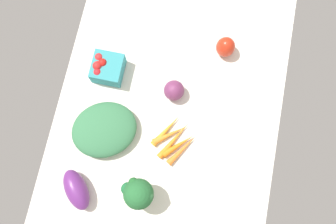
# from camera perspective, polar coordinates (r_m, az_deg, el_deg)

# --- Properties ---
(tablecloth) EXTENTS (1.04, 0.76, 0.02)m
(tablecloth) POSITION_cam_1_polar(r_m,az_deg,el_deg) (1.23, 0.00, -0.30)
(tablecloth) COLOR silver
(tablecloth) RESTS_ON ground
(broccoli_head) EXTENTS (0.09, 0.11, 0.14)m
(broccoli_head) POSITION_cam_1_polar(r_m,az_deg,el_deg) (1.11, -4.82, -12.83)
(broccoli_head) COLOR #A8CC83
(broccoli_head) RESTS_ON tablecloth
(carrot_bunch) EXTENTS (0.18, 0.15, 0.02)m
(carrot_bunch) POSITION_cam_1_polar(r_m,az_deg,el_deg) (1.20, 0.99, -4.50)
(carrot_bunch) COLOR orange
(carrot_bunch) RESTS_ON tablecloth
(bell_pepper_red) EXTENTS (0.08, 0.08, 0.08)m
(bell_pepper_red) POSITION_cam_1_polar(r_m,az_deg,el_deg) (1.27, 9.18, 10.23)
(bell_pepper_red) COLOR red
(bell_pepper_red) RESTS_ON tablecloth
(red_onion_near_basket) EXTENTS (0.07, 0.07, 0.07)m
(red_onion_near_basket) POSITION_cam_1_polar(r_m,az_deg,el_deg) (1.21, 0.97, 3.46)
(red_onion_near_basket) COLOR #703058
(red_onion_near_basket) RESTS_ON tablecloth
(eggplant) EXTENTS (0.15, 0.14, 0.07)m
(eggplant) POSITION_cam_1_polar(r_m,az_deg,el_deg) (1.20, -14.43, -11.92)
(eggplant) COLOR #642973
(eggplant) RESTS_ON tablecloth
(berry_basket) EXTENTS (0.10, 0.10, 0.08)m
(berry_basket) POSITION_cam_1_polar(r_m,az_deg,el_deg) (1.25, -9.76, 6.95)
(berry_basket) COLOR teal
(berry_basket) RESTS_ON tablecloth
(leafy_greens_clump) EXTENTS (0.27, 0.28, 0.06)m
(leafy_greens_clump) POSITION_cam_1_polar(r_m,az_deg,el_deg) (1.20, -10.15, -2.77)
(leafy_greens_clump) COLOR #357248
(leafy_greens_clump) RESTS_ON tablecloth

